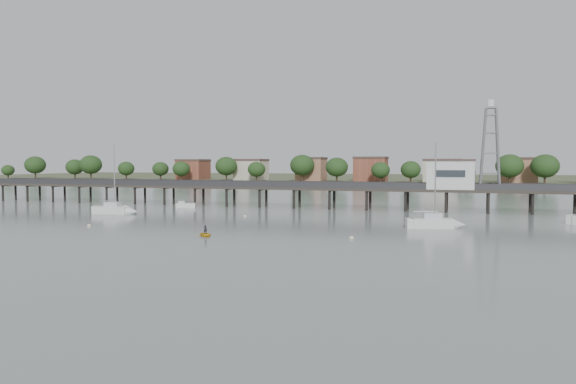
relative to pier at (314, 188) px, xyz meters
name	(u,v)px	position (x,y,z in m)	size (l,w,h in m)	color
ground_plane	(136,260)	(0.00, -60.00, -3.79)	(500.00, 500.00, 0.00)	slate
pier	(314,188)	(0.00, 0.00, 0.00)	(150.00, 5.00, 5.50)	#2D2823
pier_building	(451,174)	(25.00, 0.00, 2.87)	(8.40, 5.40, 5.30)	silver
lattice_tower	(490,149)	(31.50, 0.00, 7.31)	(3.20, 3.20, 15.50)	slate
sailboat_c	(440,223)	(24.52, -26.43, -3.15)	(7.41, 4.01, 11.87)	silver
sailboat_b	(119,210)	(-28.25, -21.98, -3.15)	(7.54, 2.72, 12.31)	silver
white_tender	(185,205)	(-24.02, -6.43, -3.35)	(4.01, 2.75, 1.44)	silver
yellow_dinghy	(205,236)	(-1.49, -43.27, -3.79)	(1.87, 0.54, 2.62)	yellow
dinghy_occupant	(205,236)	(-1.49, -43.27, -3.79)	(0.39, 1.08, 0.26)	black
mooring_buoys	(339,226)	(11.54, -29.13, -3.71)	(68.91, 22.78, 0.39)	#F7EBC0
far_shore	(411,178)	(0.36, 179.58, -2.85)	(500.00, 170.00, 10.40)	#475133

